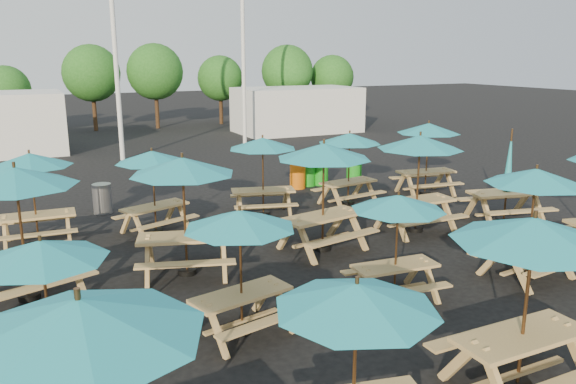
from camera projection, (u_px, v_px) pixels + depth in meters
name	position (u px, v px, depth m)	size (l,w,h in m)	color
ground	(316.00, 252.00, 13.07)	(120.00, 120.00, 0.00)	black
picnic_unit_0	(81.00, 335.00, 4.71)	(2.31, 2.31, 2.52)	#AA7F4B
picnic_unit_1	(42.00, 260.00, 7.51)	(1.88, 1.88, 2.08)	#AA7F4B
picnic_unit_2	(16.00, 186.00, 10.00)	(2.75, 2.75, 2.55)	#AA7F4B
picnic_unit_3	(30.00, 166.00, 13.11)	(2.00, 2.00, 2.26)	#AA7F4B
picnic_unit_4	(356.00, 308.00, 5.97)	(2.16, 2.16, 2.14)	#AA7F4B
picnic_unit_5	(240.00, 227.00, 8.83)	(2.15, 2.15, 2.12)	#AA7F4B
picnic_unit_6	(183.00, 174.00, 11.23)	(2.65, 2.65, 2.50)	#AA7F4B
picnic_unit_7	(152.00, 162.00, 14.04)	(2.34, 2.34, 2.15)	#AA7F4B
picnic_unit_8	(533.00, 242.00, 7.20)	(2.13, 2.13, 2.47)	#AA7F4B
picnic_unit_9	(398.00, 209.00, 10.15)	(1.85, 1.85, 2.03)	#AA7F4B
picnic_unit_10	(324.00, 158.00, 12.67)	(2.55, 2.55, 2.55)	#AA7F4B
picnic_unit_11	(263.00, 148.00, 15.60)	(2.35, 2.35, 2.25)	#AA7F4B
picnic_unit_13	(535.00, 184.00, 11.10)	(2.17, 2.17, 2.31)	#AA7F4B
picnic_unit_14	(420.00, 148.00, 14.08)	(2.18, 2.18, 2.53)	#AA7F4B
picnic_unit_15	(349.00, 143.00, 16.71)	(2.14, 2.14, 2.22)	#AA7F4B
picnic_unit_18	(507.00, 184.00, 15.15)	(2.35, 2.15, 2.57)	#AA7F4B
picnic_unit_19	(428.00, 133.00, 17.97)	(2.28, 2.28, 2.36)	#AA7F4B
waste_bin_0	(102.00, 199.00, 16.17)	(0.54, 0.54, 0.86)	gray
waste_bin_1	(298.00, 176.00, 19.20)	(0.54, 0.54, 0.86)	#D6610C
waste_bin_2	(308.00, 173.00, 19.59)	(0.54, 0.54, 0.86)	#1B951B
waste_bin_3	(320.00, 173.00, 19.73)	(0.54, 0.54, 0.86)	#1B951B
waste_bin_4	(354.00, 172.00, 19.88)	(0.54, 0.54, 0.86)	#1B951B
mast_0	(113.00, 16.00, 23.06)	(0.20, 0.20, 12.00)	silver
mast_1	(243.00, 23.00, 27.54)	(0.20, 0.20, 12.00)	silver
event_tent_1	(297.00, 110.00, 33.18)	(7.00, 4.00, 2.60)	silver
tree_2	(6.00, 90.00, 30.46)	(2.59, 2.59, 3.93)	#382314
tree_3	(91.00, 73.00, 33.16)	(3.36, 3.36, 5.09)	#382314
tree_4	(155.00, 72.00, 34.28)	(3.41, 3.41, 5.17)	#382314
tree_5	(220.00, 78.00, 36.58)	(2.94, 2.94, 4.45)	#382314
tree_6	(287.00, 71.00, 36.60)	(3.38, 3.38, 5.13)	#382314
tree_7	(332.00, 77.00, 38.16)	(2.95, 2.95, 4.48)	#382314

